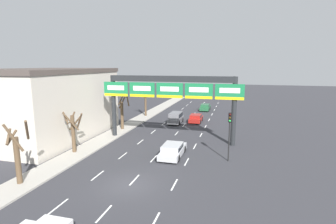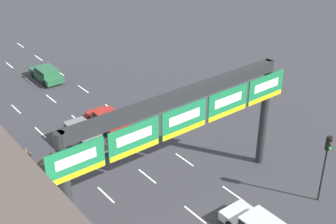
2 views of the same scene
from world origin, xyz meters
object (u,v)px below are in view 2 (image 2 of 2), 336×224
object	(u,v)px
suv_grey	(83,135)
car_red	(107,119)
tree_bare_furthest	(34,190)
car_green	(47,73)
sign_gantry	(181,120)
traffic_light_near_gantry	(326,156)

from	to	relation	value
suv_grey	car_red	world-z (taller)	suv_grey
tree_bare_furthest	car_green	bearing A→B (deg)	63.79
car_red	car_green	size ratio (longest dim) A/B	0.91
sign_gantry	car_red	world-z (taller)	sign_gantry
traffic_light_near_gantry	tree_bare_furthest	distance (m)	17.35
car_red	suv_grey	bearing A→B (deg)	-153.84
car_green	tree_bare_furthest	distance (m)	21.28
suv_grey	tree_bare_furthest	world-z (taller)	tree_bare_furthest
suv_grey	car_green	xyz separation A→B (m)	(3.08, 12.98, -0.26)
car_green	traffic_light_near_gantry	distance (m)	28.48
sign_gantry	traffic_light_near_gantry	size ratio (longest dim) A/B	3.58
tree_bare_furthest	suv_grey	bearing A→B (deg)	43.89
suv_grey	tree_bare_furthest	xyz separation A→B (m)	(-6.28, -6.04, 1.62)
suv_grey	car_red	size ratio (longest dim) A/B	1.10
car_red	tree_bare_furthest	size ratio (longest dim) A/B	0.79
car_green	traffic_light_near_gantry	size ratio (longest dim) A/B	0.92
car_red	traffic_light_near_gantry	world-z (taller)	traffic_light_near_gantry
sign_gantry	tree_bare_furthest	distance (m)	9.24
suv_grey	car_green	bearing A→B (deg)	76.66
car_red	car_green	xyz separation A→B (m)	(0.10, 11.51, -0.00)
sign_gantry	car_red	distance (m)	12.33
car_green	suv_grey	bearing A→B (deg)	-103.34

